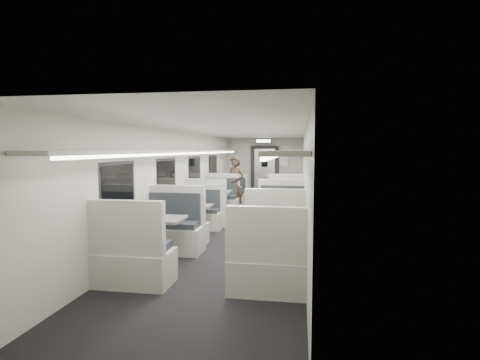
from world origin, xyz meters
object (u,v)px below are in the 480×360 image
(booth_left_a, at_px, (229,196))
(booth_left_c, at_px, (193,220))
(booth_right_b, at_px, (285,206))
(exit_sign, at_px, (264,141))
(booth_right_a, at_px, (288,199))
(booth_right_c, at_px, (280,224))
(booth_right_d, at_px, (274,247))
(vestibule_door, at_px, (265,173))
(booth_left_d, at_px, (155,241))
(passenger, at_px, (235,185))
(booth_left_b, at_px, (214,204))

(booth_left_a, height_order, booth_left_c, booth_left_c)
(booth_right_b, bearing_deg, exit_sign, 104.30)
(booth_right_a, height_order, booth_right_c, booth_right_c)
(booth_right_b, bearing_deg, booth_right_d, -90.00)
(vestibule_door, bearing_deg, booth_left_c, -98.59)
(booth_left_d, relative_size, booth_right_c, 1.00)
(booth_right_b, bearing_deg, booth_left_d, -114.15)
(booth_right_a, relative_size, vestibule_door, 0.97)
(booth_left_a, relative_size, booth_left_d, 0.83)
(booth_left_d, distance_m, vestibule_door, 8.95)
(booth_right_c, relative_size, passenger, 1.34)
(booth_right_c, xyz_separation_m, booth_right_d, (0.00, -1.88, -0.01))
(booth_right_a, distance_m, booth_right_b, 1.79)
(booth_left_c, height_order, booth_right_b, booth_right_b)
(booth_right_c, distance_m, booth_right_d, 1.88)
(booth_right_c, xyz_separation_m, passenger, (-1.59, 3.59, 0.45))
(exit_sign, bearing_deg, booth_left_d, -96.80)
(booth_left_c, relative_size, booth_right_a, 0.99)
(booth_left_c, distance_m, vestibule_door, 6.73)
(booth_left_a, bearing_deg, passenger, -71.05)
(booth_right_d, bearing_deg, booth_left_b, 114.62)
(booth_right_d, relative_size, vestibule_door, 1.09)
(booth_right_a, distance_m, vestibule_door, 2.89)
(passenger, bearing_deg, booth_left_d, -69.42)
(booth_left_c, relative_size, passenger, 1.16)
(booth_left_a, relative_size, booth_left_b, 0.86)
(booth_left_b, relative_size, vestibule_door, 1.09)
(booth_left_c, xyz_separation_m, booth_right_b, (2.00, 2.20, 0.04))
(booth_left_a, relative_size, booth_right_d, 0.86)
(booth_right_b, xyz_separation_m, booth_right_d, (0.00, -4.48, 0.00))
(vestibule_door, bearing_deg, booth_left_a, -114.26)
(booth_right_b, height_order, booth_right_d, booth_right_d)
(booth_left_b, bearing_deg, passenger, 69.50)
(booth_right_b, xyz_separation_m, exit_sign, (-1.00, 3.92, 1.87))
(passenger, distance_m, exit_sign, 3.31)
(booth_left_c, height_order, vestibule_door, vestibule_door)
(booth_left_b, relative_size, booth_left_c, 1.13)
(booth_right_c, distance_m, exit_sign, 6.86)
(booth_left_d, bearing_deg, booth_right_b, 65.85)
(booth_left_d, bearing_deg, booth_right_a, 72.25)
(booth_left_d, bearing_deg, exit_sign, 83.20)
(booth_left_d, xyz_separation_m, booth_right_d, (2.00, -0.02, -0.01))
(passenger, bearing_deg, booth_left_c, -72.45)
(passenger, bearing_deg, booth_left_a, 133.87)
(booth_left_a, distance_m, booth_right_b, 2.97)
(booth_right_c, height_order, passenger, passenger)
(booth_right_b, relative_size, passenger, 1.30)
(vestibule_door, height_order, exit_sign, exit_sign)
(booth_left_a, distance_m, booth_right_c, 5.20)
(booth_right_a, bearing_deg, booth_left_c, -116.61)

